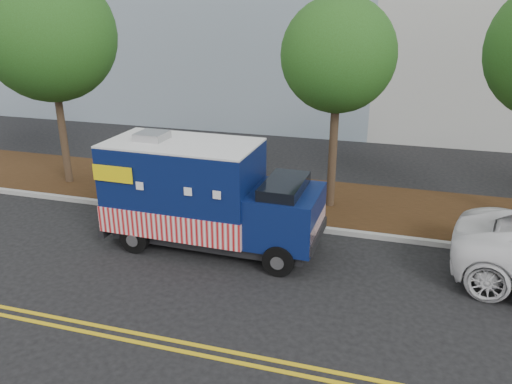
% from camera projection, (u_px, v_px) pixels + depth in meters
% --- Properties ---
extents(ground, '(120.00, 120.00, 0.00)m').
position_uv_depth(ground, '(256.00, 246.00, 13.75)').
color(ground, black).
rests_on(ground, ground).
extents(curb, '(120.00, 0.18, 0.15)m').
position_uv_depth(curb, '(269.00, 223.00, 14.98)').
color(curb, '#9E9E99').
rests_on(curb, ground).
extents(mulch_strip, '(120.00, 4.00, 0.15)m').
position_uv_depth(mulch_strip, '(286.00, 199.00, 16.86)').
color(mulch_strip, black).
rests_on(mulch_strip, ground).
extents(centerline_near, '(120.00, 0.10, 0.01)m').
position_uv_depth(centerline_near, '(192.00, 344.00, 9.76)').
color(centerline_near, gold).
rests_on(centerline_near, ground).
extents(centerline_far, '(120.00, 0.10, 0.01)m').
position_uv_depth(centerline_far, '(187.00, 352.00, 9.54)').
color(centerline_far, gold).
rests_on(centerline_far, ground).
extents(tree_a, '(4.41, 4.41, 7.49)m').
position_uv_depth(tree_a, '(49.00, 35.00, 16.49)').
color(tree_a, '#38281C').
rests_on(tree_a, ground).
extents(tree_b, '(3.37, 3.37, 6.54)m').
position_uv_depth(tree_b, '(338.00, 56.00, 14.50)').
color(tree_b, '#38281C').
rests_on(tree_b, ground).
extents(sign_post, '(0.06, 0.06, 2.40)m').
position_uv_depth(sign_post, '(189.00, 178.00, 15.42)').
color(sign_post, '#473828').
rests_on(sign_post, ground).
extents(food_truck, '(5.90, 2.35, 3.08)m').
position_uv_depth(food_truck, '(202.00, 197.00, 13.34)').
color(food_truck, black).
rests_on(food_truck, ground).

